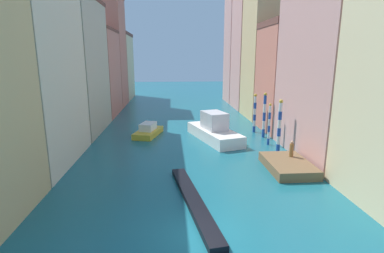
{
  "coord_description": "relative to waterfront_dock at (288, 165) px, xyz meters",
  "views": [
    {
      "loc": [
        -1.58,
        -14.15,
        9.23
      ],
      "look_at": [
        0.87,
        19.04,
        1.5
      ],
      "focal_mm": 28.1,
      "sensor_mm": 36.0,
      "label": 1
    }
  ],
  "objects": [
    {
      "name": "mooring_pole_0",
      "position": [
        0.85,
        4.71,
        2.31
      ],
      "size": [
        0.38,
        0.38,
        5.27
      ],
      "color": "#1E479E",
      "rests_on": "ground"
    },
    {
      "name": "waterfront_dock",
      "position": [
        0.0,
        0.0,
        0.0
      ],
      "size": [
        3.4,
        5.42,
        0.77
      ],
      "color": "brown",
      "rests_on": "ground"
    },
    {
      "name": "ground_plane",
      "position": [
        -8.17,
        15.58,
        -0.38
      ],
      "size": [
        154.0,
        154.0,
        0.0
      ],
      "primitive_type": "plane",
      "color": "#196070"
    },
    {
      "name": "building_left_4",
      "position": [
        -21.39,
        36.01,
        9.79
      ],
      "size": [
        6.23,
        8.39,
        20.33
      ],
      "color": "#C6705B",
      "rests_on": "ground"
    },
    {
      "name": "person_on_dock",
      "position": [
        0.69,
        1.11,
        1.04
      ],
      "size": [
        0.36,
        0.36,
        1.42
      ],
      "color": "olive",
      "rests_on": "waterfront_dock"
    },
    {
      "name": "building_left_1",
      "position": [
        -21.39,
        3.29,
        7.44
      ],
      "size": [
        6.23,
        11.34,
        15.63
      ],
      "color": "beige",
      "rests_on": "ground"
    },
    {
      "name": "building_right_5",
      "position": [
        5.05,
        39.5,
        10.59
      ],
      "size": [
        6.23,
        7.62,
        21.92
      ],
      "color": "tan",
      "rests_on": "ground"
    },
    {
      "name": "building_right_1",
      "position": [
        5.05,
        3.88,
        9.19
      ],
      "size": [
        6.23,
        12.12,
        19.12
      ],
      "color": "tan",
      "rests_on": "ground"
    },
    {
      "name": "motorboat_0",
      "position": [
        -12.43,
        12.23,
        0.17
      ],
      "size": [
        3.53,
        5.48,
        1.54
      ],
      "color": "gold",
      "rests_on": "ground"
    },
    {
      "name": "building_left_5",
      "position": [
        -21.39,
        46.15,
        6.81
      ],
      "size": [
        6.23,
        11.51,
        14.36
      ],
      "color": "beige",
      "rests_on": "ground"
    },
    {
      "name": "building_left_2",
      "position": [
        -21.39,
        15.11,
        7.77
      ],
      "size": [
        6.23,
        11.99,
        16.29
      ],
      "color": "#BCB299",
      "rests_on": "ground"
    },
    {
      "name": "mooring_pole_2",
      "position": [
        1.13,
        10.41,
        2.3
      ],
      "size": [
        0.37,
        0.37,
        5.26
      ],
      "color": "#1E479E",
      "rests_on": "ground"
    },
    {
      "name": "mooring_pole_1",
      "position": [
        0.72,
        7.33,
        1.91
      ],
      "size": [
        0.28,
        0.28,
        4.49
      ],
      "color": "#1E479E",
      "rests_on": "ground"
    },
    {
      "name": "building_right_2",
      "position": [
        5.05,
        14.07,
        6.39
      ],
      "size": [
        6.23,
        8.2,
        13.52
      ],
      "color": "#C6705B",
      "rests_on": "ground"
    },
    {
      "name": "building_right_3",
      "position": [
        5.05,
        22.54,
        10.73
      ],
      "size": [
        6.23,
        8.43,
        22.21
      ],
      "color": "#DBB77A",
      "rests_on": "ground"
    },
    {
      "name": "vaporetto_white",
      "position": [
        -4.8,
        9.84,
        0.68
      ],
      "size": [
        5.59,
        9.55,
        3.18
      ],
      "color": "white",
      "rests_on": "ground"
    },
    {
      "name": "gondola_black",
      "position": [
        -8.35,
        -5.38,
        -0.19
      ],
      "size": [
        2.65,
        10.6,
        0.39
      ],
      "color": "black",
      "rests_on": "ground"
    },
    {
      "name": "building_right_4",
      "position": [
        5.05,
        31.24,
        10.04
      ],
      "size": [
        6.23,
        8.17,
        20.81
      ],
      "color": "tan",
      "rests_on": "ground"
    },
    {
      "name": "mooring_pole_3",
      "position": [
        0.72,
        12.93,
        2.09
      ],
      "size": [
        0.38,
        0.38,
        4.83
      ],
      "color": "#1E479E",
      "rests_on": "ground"
    },
    {
      "name": "building_left_3",
      "position": [
        -21.39,
        26.45,
        6.4
      ],
      "size": [
        6.23,
        10.51,
        13.55
      ],
      "color": "#C6705B",
      "rests_on": "ground"
    }
  ]
}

